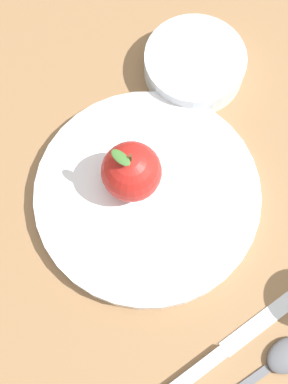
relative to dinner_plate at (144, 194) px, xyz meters
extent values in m
plane|color=olive|center=(0.00, 0.05, -0.01)|extent=(2.40, 2.40, 0.00)
cylinder|color=white|center=(0.00, 0.00, 0.00)|extent=(0.27, 0.27, 0.02)
torus|color=white|center=(0.00, 0.00, 0.00)|extent=(0.27, 0.27, 0.01)
sphere|color=#B21E19|center=(0.01, -0.01, 0.04)|extent=(0.07, 0.07, 0.07)
cylinder|color=#4C3319|center=(0.01, -0.01, 0.08)|extent=(0.00, 0.00, 0.01)
ellipsoid|color=#386628|center=(0.02, -0.01, 0.09)|extent=(0.03, 0.03, 0.01)
cylinder|color=silver|center=(-0.09, -0.16, 0.01)|extent=(0.13, 0.13, 0.04)
torus|color=silver|center=(-0.09, -0.16, 0.02)|extent=(0.13, 0.13, 0.01)
cylinder|color=#9FABB3|center=(-0.09, -0.16, 0.02)|extent=(0.10, 0.10, 0.01)
cube|color=silver|center=(-0.13, 0.15, -0.01)|extent=(0.13, 0.08, 0.00)
cube|color=silver|center=(-0.03, 0.20, -0.01)|extent=(0.07, 0.05, 0.01)
ellipsoid|color=#59595E|center=(-0.13, 0.20, -0.01)|extent=(0.06, 0.05, 0.01)
camera|label=1|loc=(0.02, 0.19, 0.57)|focal=47.66mm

